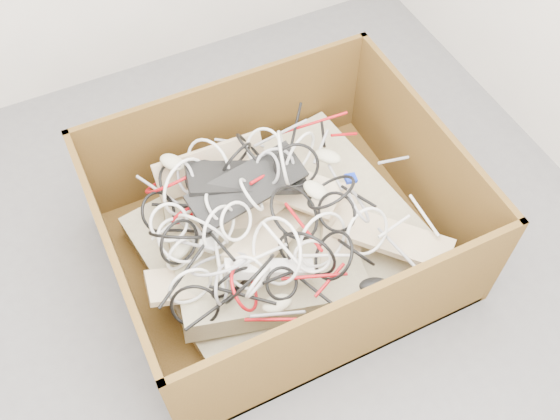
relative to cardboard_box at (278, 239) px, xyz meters
name	(u,v)px	position (x,y,z in m)	size (l,w,h in m)	color
ground	(265,291)	(-0.12, -0.12, -0.14)	(3.00, 3.00, 0.00)	#545457
room_shell	(254,44)	(-0.12, -0.12, 1.11)	(3.04, 3.04, 2.50)	beige
cardboard_box	(278,239)	(0.00, 0.00, 0.00)	(1.29, 1.08, 0.56)	#432F10
keyboard_pile	(275,213)	(0.00, 0.03, 0.15)	(1.13, 0.85, 0.36)	beige
mice_scatter	(274,222)	(-0.04, -0.05, 0.22)	(0.80, 0.84, 0.21)	#BAB796
power_strip_left	(219,212)	(-0.21, 0.08, 0.21)	(0.31, 0.06, 0.04)	white
power_strip_right	(269,269)	(-0.14, -0.22, 0.20)	(0.31, 0.06, 0.04)	white
vga_plug	(351,178)	(0.32, 0.01, 0.20)	(0.04, 0.04, 0.02)	#0B25B1
cable_tangle	(247,217)	(-0.13, -0.01, 0.25)	(1.14, 0.89, 0.41)	silver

